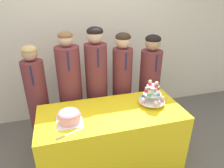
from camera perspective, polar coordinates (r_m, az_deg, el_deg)
wall_back at (r=3.15m, az=-6.80°, el=14.14°), size 9.00×0.06×2.70m
table at (r=2.36m, az=-0.11°, el=-15.86°), size 1.54×0.68×0.78m
round_cake at (r=1.98m, az=-12.18°, el=-8.97°), size 0.25×0.25×0.13m
cake_knife at (r=1.86m, az=-13.07°, el=-14.11°), size 0.26×0.12×0.01m
cupcake_stand at (r=2.23m, az=11.44°, el=-3.00°), size 0.29×0.29×0.29m
student_0 at (r=2.63m, az=-20.25°, el=-5.28°), size 0.25×0.26×1.40m
student_1 at (r=2.59m, az=-11.60°, el=-3.37°), size 0.29×0.29×1.53m
student_2 at (r=2.61m, az=-4.33°, el=-1.79°), size 0.27×0.28×1.57m
student_3 at (r=2.70m, az=2.84°, el=-1.57°), size 0.25×0.26×1.49m
student_4 at (r=2.85m, az=10.51°, el=-1.12°), size 0.28×0.29×1.44m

